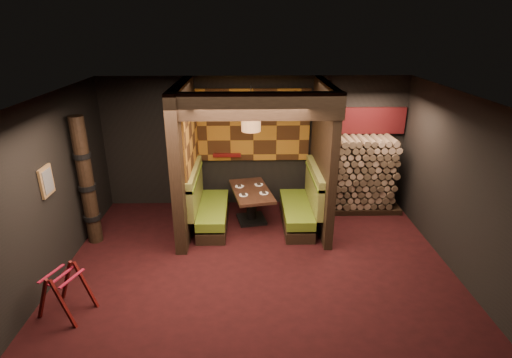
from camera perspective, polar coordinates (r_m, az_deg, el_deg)
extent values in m
cube|color=black|center=(6.82, 0.25, -13.21)|extent=(6.50, 5.50, 0.02)
cube|color=black|center=(5.69, 0.30, 11.24)|extent=(6.50, 5.50, 0.02)
cube|color=black|center=(8.71, -0.22, 5.23)|extent=(6.50, 0.02, 2.85)
cube|color=black|center=(3.76, 1.47, -19.32)|extent=(6.50, 0.02, 2.85)
cube|color=black|center=(6.86, -28.13, -2.10)|extent=(0.02, 5.50, 2.85)
cube|color=black|center=(7.00, 28.03, -1.62)|extent=(0.02, 5.50, 2.85)
cube|color=black|center=(7.74, -10.11, 2.77)|extent=(0.20, 2.20, 2.85)
cube|color=black|center=(7.83, 9.50, 3.03)|extent=(0.15, 2.10, 2.85)
cube|color=black|center=(6.42, -0.11, 10.36)|extent=(2.85, 0.18, 0.44)
cube|color=#A5661E|center=(8.56, -0.38, 7.68)|extent=(2.40, 0.06, 1.55)
cube|color=#A5661E|center=(7.77, -9.25, 6.17)|extent=(0.04, 1.85, 1.45)
cube|color=#600F0F|center=(8.69, -4.17, 3.44)|extent=(0.60, 0.12, 0.07)
cube|color=black|center=(8.20, -6.07, -5.91)|extent=(0.55, 1.60, 0.22)
cube|color=#536B1A|center=(8.09, -6.14, -4.34)|extent=(0.55, 1.60, 0.18)
cube|color=#5B6A27|center=(7.96, -8.66, -1.82)|extent=(0.12, 1.60, 0.78)
cube|color=#536B1A|center=(7.83, -8.80, 0.53)|extent=(0.15, 1.60, 0.06)
cube|color=black|center=(8.23, 5.73, -5.79)|extent=(0.55, 1.60, 0.22)
cube|color=#536B1A|center=(8.12, 5.79, -4.23)|extent=(0.55, 1.60, 0.18)
cube|color=#5B6A27|center=(8.00, 8.28, -1.67)|extent=(0.12, 1.60, 0.78)
cube|color=#536B1A|center=(7.87, 8.42, 0.67)|extent=(0.15, 1.60, 0.06)
cube|color=black|center=(8.38, -0.65, -5.76)|extent=(0.65, 0.65, 0.06)
cylinder|color=black|center=(8.25, -0.66, -3.98)|extent=(0.20, 0.20, 0.64)
cube|color=#382117|center=(8.10, -0.67, -1.76)|extent=(0.96, 1.43, 0.06)
cylinder|color=white|center=(7.85, -1.81, -2.29)|extent=(0.18, 0.18, 0.01)
cube|color=black|center=(7.84, -1.81, -2.19)|extent=(0.09, 0.12, 0.02)
cylinder|color=white|center=(7.93, 1.13, -2.03)|extent=(0.18, 0.18, 0.01)
cube|color=black|center=(7.92, 1.13, -1.92)|extent=(0.09, 0.12, 0.02)
cylinder|color=white|center=(8.26, -2.40, -1.05)|extent=(0.18, 0.18, 0.01)
cube|color=black|center=(8.25, -2.40, -0.95)|extent=(0.09, 0.12, 0.02)
cylinder|color=white|center=(8.33, 0.40, -0.81)|extent=(0.18, 0.18, 0.01)
cube|color=black|center=(8.33, 0.40, -0.71)|extent=(0.09, 0.12, 0.02)
cylinder|color=#966239|center=(7.59, -0.71, 8.52)|extent=(0.37, 0.37, 0.45)
sphere|color=#FFC672|center=(7.59, -0.71, 8.52)|extent=(0.18, 0.18, 0.18)
cylinder|color=black|center=(7.49, -0.73, 11.91)|extent=(0.02, 0.02, 0.46)
cube|color=olive|center=(6.85, -27.77, -0.27)|extent=(0.04, 0.36, 0.46)
cube|color=#3F3F3F|center=(6.84, -27.58, -0.27)|extent=(0.01, 0.27, 0.36)
cube|color=#410908|center=(6.41, -28.17, -14.99)|extent=(0.33, 0.15, 0.75)
cube|color=#410908|center=(6.19, -25.78, -15.94)|extent=(0.33, 0.15, 0.75)
cube|color=#410908|center=(6.65, -25.46, -13.06)|extent=(0.33, 0.15, 0.75)
cube|color=#410908|center=(6.44, -23.08, -13.88)|extent=(0.33, 0.15, 0.75)
cube|color=maroon|center=(6.38, -27.22, -11.92)|extent=(0.20, 0.45, 0.01)
cube|color=maroon|center=(6.26, -26.04, -12.34)|extent=(0.20, 0.45, 0.01)
cube|color=maroon|center=(6.15, -24.80, -12.76)|extent=(0.20, 0.45, 0.01)
cylinder|color=black|center=(7.77, -23.06, -0.39)|extent=(0.26, 0.26, 2.40)
cylinder|color=black|center=(8.04, -22.34, -5.02)|extent=(0.31, 0.31, 0.09)
cylinder|color=black|center=(7.81, -22.96, -1.07)|extent=(0.31, 0.31, 0.09)
cylinder|color=black|center=(7.61, -23.61, 3.10)|extent=(0.31, 0.31, 0.09)
cube|color=black|center=(9.15, 14.34, -3.80)|extent=(1.73, 0.70, 0.12)
cube|color=brown|center=(8.84, 14.83, 1.00)|extent=(1.73, 0.70, 1.52)
cube|color=maroon|center=(8.85, 14.91, 8.07)|extent=(1.83, 0.10, 0.56)
cube|color=black|center=(8.09, 9.80, 3.62)|extent=(0.08, 0.08, 2.85)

